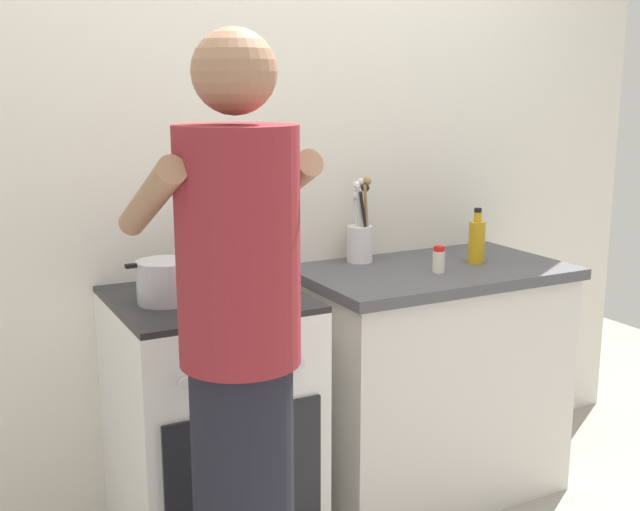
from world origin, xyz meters
TOP-DOWN VIEW (x-y plane):
  - back_wall at (0.20, 0.50)m, footprint 3.20×0.10m
  - countertop at (0.55, 0.15)m, footprint 1.00×0.60m
  - stove_range at (-0.35, 0.15)m, footprint 0.60×0.62m
  - pot at (-0.49, 0.14)m, footprint 0.24×0.18m
  - mixing_bowl at (-0.21, 0.14)m, footprint 0.29×0.29m
  - utensil_crock at (0.35, 0.36)m, footprint 0.10×0.10m
  - spice_bottle at (0.51, 0.07)m, footprint 0.04×0.04m
  - oil_bottle at (0.73, 0.13)m, footprint 0.06×0.06m
  - person at (-0.49, -0.48)m, footprint 0.41×0.50m

SIDE VIEW (x-z plane):
  - stove_range at x=-0.35m, z-range 0.00..0.90m
  - countertop at x=0.55m, z-range 0.00..0.90m
  - person at x=-0.49m, z-range 0.01..1.71m
  - spice_bottle at x=0.51m, z-range 0.90..1.00m
  - mixing_bowl at x=-0.21m, z-range 0.90..1.00m
  - pot at x=-0.49m, z-range 0.90..1.04m
  - oil_bottle at x=0.73m, z-range 0.88..1.09m
  - utensil_crock at x=0.35m, z-range 0.83..1.17m
  - back_wall at x=0.20m, z-range 0.00..2.50m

